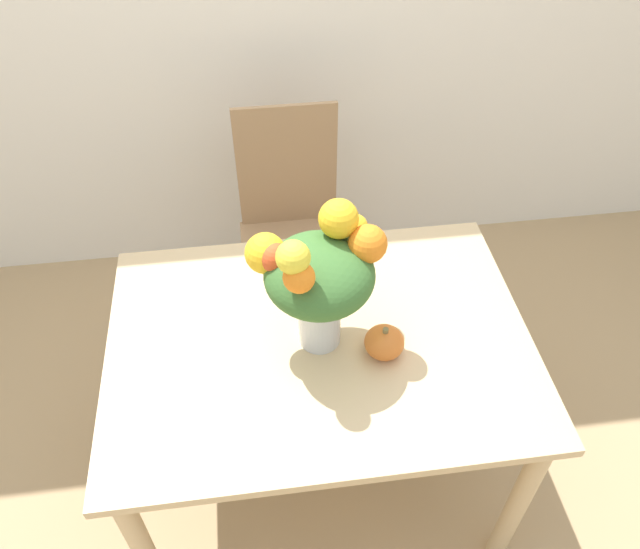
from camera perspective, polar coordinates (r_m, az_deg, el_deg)
ground_plane at (r=2.44m, az=-0.04°, el=-17.11°), size 12.00×12.00×0.00m
dining_table at (r=1.90m, az=-0.04°, el=-7.90°), size 1.22×0.89×0.76m
flower_vase at (r=1.63m, az=-0.11°, el=-0.06°), size 0.37×0.31×0.45m
pumpkin at (r=1.75m, az=5.90°, el=-6.18°), size 0.11×0.11×0.10m
dining_chair_near_window at (r=2.55m, az=-2.62°, el=4.28°), size 0.42×0.42×0.99m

